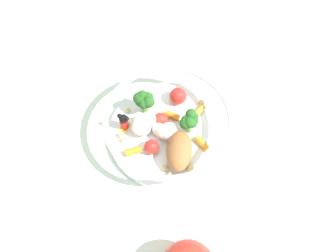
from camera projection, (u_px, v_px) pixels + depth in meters
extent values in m
plane|color=silver|center=(159.00, 135.00, 0.75)|extent=(2.40, 2.40, 0.00)
cylinder|color=white|center=(168.00, 134.00, 0.74)|extent=(0.20, 0.20, 0.01)
torus|color=white|center=(168.00, 119.00, 0.70)|extent=(0.21, 0.21, 0.01)
ellipsoid|color=#935B33|center=(181.00, 150.00, 0.70)|extent=(0.08, 0.08, 0.04)
cylinder|color=#7FAD5B|center=(189.00, 127.00, 0.73)|extent=(0.01, 0.01, 0.02)
sphere|color=#23561E|center=(185.00, 123.00, 0.71)|extent=(0.02, 0.02, 0.02)
sphere|color=#23561E|center=(189.00, 122.00, 0.70)|extent=(0.02, 0.02, 0.02)
sphere|color=#23561E|center=(193.00, 124.00, 0.71)|extent=(0.01, 0.01, 0.01)
sphere|color=#23561E|center=(194.00, 121.00, 0.71)|extent=(0.01, 0.01, 0.01)
sphere|color=#23561E|center=(195.00, 117.00, 0.71)|extent=(0.01, 0.01, 0.01)
sphere|color=#23561E|center=(191.00, 115.00, 0.71)|extent=(0.02, 0.02, 0.02)
sphere|color=#23561E|center=(188.00, 119.00, 0.71)|extent=(0.02, 0.02, 0.02)
sphere|color=#23561E|center=(186.00, 120.00, 0.71)|extent=(0.02, 0.02, 0.02)
cylinder|color=#7FAD5B|center=(145.00, 106.00, 0.75)|extent=(0.02, 0.02, 0.03)
sphere|color=#23561E|center=(140.00, 101.00, 0.72)|extent=(0.02, 0.02, 0.02)
sphere|color=#23561E|center=(144.00, 103.00, 0.72)|extent=(0.02, 0.02, 0.02)
sphere|color=#23561E|center=(149.00, 102.00, 0.72)|extent=(0.02, 0.02, 0.02)
sphere|color=#23561E|center=(148.00, 98.00, 0.73)|extent=(0.02, 0.02, 0.02)
sphere|color=#23561E|center=(146.00, 97.00, 0.73)|extent=(0.02, 0.02, 0.02)
sphere|color=#23561E|center=(143.00, 96.00, 0.72)|extent=(0.02, 0.02, 0.02)
sphere|color=#23561E|center=(139.00, 98.00, 0.73)|extent=(0.02, 0.02, 0.02)
sphere|color=white|center=(141.00, 126.00, 0.72)|extent=(0.03, 0.03, 0.03)
sphere|color=white|center=(142.00, 126.00, 0.72)|extent=(0.03, 0.03, 0.03)
sphere|color=white|center=(143.00, 128.00, 0.73)|extent=(0.02, 0.02, 0.02)
sphere|color=white|center=(148.00, 120.00, 0.72)|extent=(0.03, 0.03, 0.03)
sphere|color=white|center=(142.00, 123.00, 0.72)|extent=(0.03, 0.03, 0.03)
sphere|color=white|center=(139.00, 127.00, 0.73)|extent=(0.03, 0.03, 0.03)
sphere|color=silver|center=(162.00, 135.00, 0.72)|extent=(0.02, 0.02, 0.02)
sphere|color=silver|center=(163.00, 132.00, 0.72)|extent=(0.02, 0.02, 0.02)
sphere|color=silver|center=(169.00, 131.00, 0.72)|extent=(0.03, 0.03, 0.03)
sphere|color=silver|center=(163.00, 133.00, 0.72)|extent=(0.02, 0.02, 0.02)
sphere|color=silver|center=(159.00, 131.00, 0.73)|extent=(0.02, 0.02, 0.02)
cube|color=yellow|center=(125.00, 127.00, 0.74)|extent=(0.02, 0.02, 0.00)
cylinder|color=red|center=(124.00, 123.00, 0.73)|extent=(0.02, 0.02, 0.02)
sphere|color=black|center=(123.00, 119.00, 0.71)|extent=(0.02, 0.02, 0.02)
sphere|color=black|center=(127.00, 118.00, 0.71)|extent=(0.01, 0.01, 0.01)
sphere|color=black|center=(119.00, 116.00, 0.71)|extent=(0.01, 0.01, 0.01)
cylinder|color=orange|center=(202.00, 144.00, 0.72)|extent=(0.01, 0.03, 0.01)
cylinder|color=orange|center=(133.00, 151.00, 0.71)|extent=(0.03, 0.02, 0.01)
cylinder|color=orange|center=(198.00, 112.00, 0.75)|extent=(0.03, 0.02, 0.01)
cylinder|color=orange|center=(173.00, 116.00, 0.75)|extent=(0.02, 0.03, 0.01)
sphere|color=red|center=(178.00, 96.00, 0.75)|extent=(0.03, 0.03, 0.03)
sphere|color=red|center=(160.00, 120.00, 0.73)|extent=(0.03, 0.03, 0.03)
sphere|color=red|center=(152.00, 147.00, 0.71)|extent=(0.03, 0.03, 0.03)
sphere|color=tan|center=(120.00, 135.00, 0.73)|extent=(0.01, 0.01, 0.01)
sphere|color=#D1B775|center=(169.00, 122.00, 0.74)|extent=(0.01, 0.01, 0.01)
sphere|color=#D1B775|center=(128.00, 110.00, 0.75)|extent=(0.01, 0.01, 0.01)
sphere|color=tan|center=(189.00, 170.00, 0.70)|extent=(0.01, 0.01, 0.01)
sphere|color=tan|center=(170.00, 175.00, 0.69)|extent=(0.01, 0.01, 0.01)
sphere|color=tan|center=(165.00, 168.00, 0.70)|extent=(0.01, 0.01, 0.01)
sphere|color=#D1B775|center=(202.00, 104.00, 0.76)|extent=(0.01, 0.01, 0.01)
sphere|color=tan|center=(123.00, 141.00, 0.72)|extent=(0.01, 0.01, 0.01)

